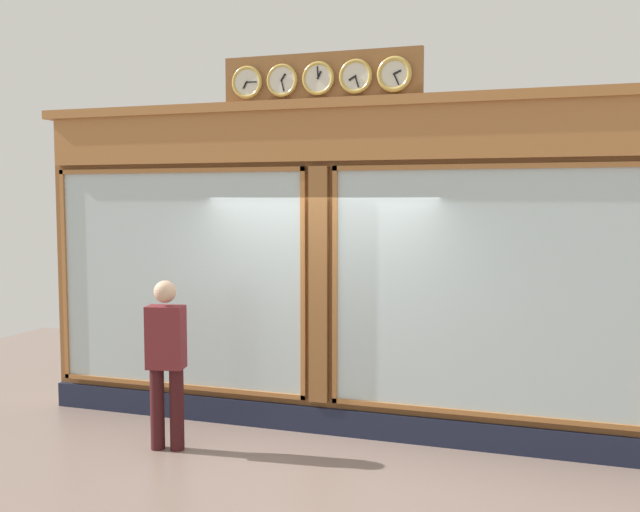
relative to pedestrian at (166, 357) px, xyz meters
The scene contains 2 objects.
shop_facade 1.88m from the pedestrian, 139.97° to the right, with size 6.71×0.42×3.98m.
pedestrian is the anchor object (origin of this frame).
Camera 1 is at (-2.31, 7.02, 2.49)m, focal length 39.91 mm.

